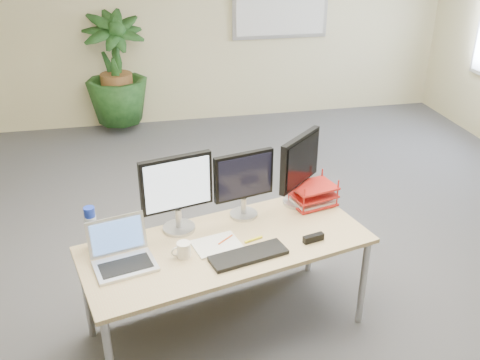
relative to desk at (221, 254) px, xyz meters
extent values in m
plane|color=#46464B|center=(0.34, 0.15, -0.56)|extent=(8.00, 8.00, 0.00)
cube|color=beige|center=(0.34, 4.15, 0.79)|extent=(7.00, 0.04, 2.70)
cube|color=silver|center=(1.54, 4.12, 0.99)|extent=(1.30, 0.03, 0.95)
cube|color=white|center=(1.54, 4.10, 0.99)|extent=(1.20, 0.01, 0.85)
cube|color=tan|center=(0.02, -0.10, 0.13)|extent=(1.97, 1.19, 0.03)
cube|color=tan|center=(-0.06, 0.25, -0.22)|extent=(1.69, 0.43, 0.56)
cylinder|color=#ACACB1|center=(0.95, -0.22, -0.22)|extent=(0.05, 0.05, 0.68)
cylinder|color=#ACACB1|center=(-0.90, 0.02, -0.22)|extent=(0.05, 0.05, 0.68)
cylinder|color=#ACACB1|center=(0.79, 0.44, -0.22)|extent=(0.05, 0.05, 0.68)
imported|color=#133613|center=(-0.66, 3.85, 0.19)|extent=(1.02, 1.02, 1.50)
cylinder|color=#ACACB1|center=(-0.26, 0.13, 0.16)|extent=(0.22, 0.22, 0.02)
cylinder|color=#ACACB1|center=(-0.26, 0.13, 0.23)|extent=(0.04, 0.04, 0.13)
cube|color=black|center=(-0.26, 0.13, 0.49)|extent=(0.47, 0.16, 0.37)
cube|color=silver|center=(-0.25, 0.10, 0.49)|extent=(0.42, 0.11, 0.33)
cylinder|color=#ACACB1|center=(0.20, 0.22, 0.16)|extent=(0.19, 0.19, 0.02)
cylinder|color=#ACACB1|center=(0.20, 0.22, 0.23)|extent=(0.04, 0.04, 0.12)
cube|color=black|center=(0.20, 0.22, 0.46)|extent=(0.42, 0.14, 0.33)
cube|color=black|center=(0.21, 0.20, 0.46)|extent=(0.38, 0.10, 0.29)
cylinder|color=#ACACB1|center=(0.63, 0.32, 0.16)|extent=(0.21, 0.21, 0.02)
cylinder|color=#ACACB1|center=(0.63, 0.32, 0.23)|extent=(0.04, 0.04, 0.13)
cube|color=black|center=(0.63, 0.32, 0.49)|extent=(0.37, 0.36, 0.37)
cube|color=black|center=(0.64, 0.30, 0.49)|extent=(0.32, 0.30, 0.32)
cube|color=silver|center=(-0.62, -0.23, 0.16)|extent=(0.41, 0.33, 0.02)
cube|color=black|center=(-0.61, -0.24, 0.17)|extent=(0.33, 0.23, 0.00)
cube|color=silver|center=(-0.65, -0.08, 0.29)|extent=(0.36, 0.14, 0.23)
cube|color=#5381D7|center=(-0.65, -0.09, 0.29)|extent=(0.31, 0.12, 0.19)
cube|color=black|center=(0.13, -0.28, 0.16)|extent=(0.51, 0.27, 0.03)
cylinder|color=white|center=(-0.26, -0.19, 0.20)|extent=(0.09, 0.09, 0.10)
torus|color=white|center=(-0.31, -0.19, 0.20)|extent=(0.07, 0.03, 0.07)
cube|color=white|center=(-0.04, -0.11, 0.15)|extent=(0.33, 0.28, 0.01)
cylinder|color=#E15219|center=(0.02, -0.08, 0.16)|extent=(0.11, 0.09, 0.01)
cylinder|color=yellow|center=(0.20, -0.11, 0.16)|extent=(0.13, 0.06, 0.02)
cylinder|color=silver|center=(-0.80, 0.02, 0.26)|extent=(0.07, 0.07, 0.23)
cylinder|color=#1933BE|center=(-0.80, 0.02, 0.41)|extent=(0.07, 0.07, 0.06)
cylinder|color=#1933BE|center=(-0.80, 0.02, 0.27)|extent=(0.07, 0.07, 0.07)
cube|color=#B41B16|center=(0.73, 0.28, 0.16)|extent=(0.35, 0.30, 0.01)
cube|color=#B41B16|center=(0.73, 0.28, 0.23)|extent=(0.35, 0.30, 0.01)
cube|color=#B41B16|center=(0.73, 0.28, 0.29)|extent=(0.35, 0.30, 0.01)
cube|color=white|center=(0.73, 0.28, 0.18)|extent=(0.32, 0.27, 0.02)
cube|color=black|center=(0.57, -0.19, 0.17)|extent=(0.15, 0.07, 0.05)
camera|label=1|loc=(-0.48, -2.93, 2.05)|focal=40.00mm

